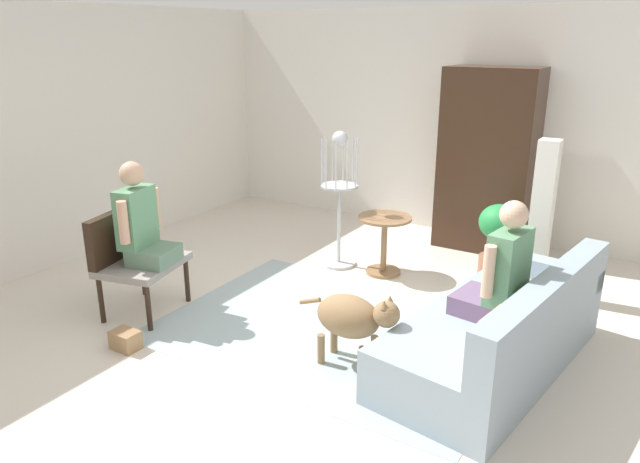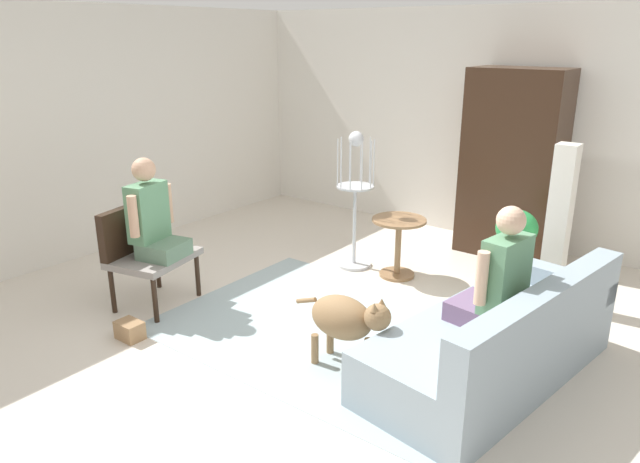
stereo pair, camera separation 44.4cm
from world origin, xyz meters
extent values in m
plane|color=beige|center=(0.00, 0.00, 0.00)|extent=(7.61, 7.61, 0.00)
cube|color=silver|center=(0.00, 3.09, 1.31)|extent=(6.94, 0.12, 2.63)
cube|color=silver|center=(-3.23, 0.30, 1.31)|extent=(0.12, 6.66, 2.63)
cube|color=#9EB2B7|center=(0.05, 0.05, 0.00)|extent=(2.78, 2.05, 0.01)
cube|color=#8EA0AD|center=(1.28, 0.17, 0.20)|extent=(1.20, 2.15, 0.40)
cube|color=#8EA0AD|center=(1.64, 0.11, 0.59)|extent=(0.49, 2.04, 0.39)
cube|color=#8EA0AD|center=(1.42, 1.08, 0.48)|extent=(0.92, 0.32, 0.16)
cube|color=#C6B284|center=(1.43, -0.37, 0.54)|extent=(0.15, 0.33, 0.28)
cube|color=tan|center=(1.52, 0.18, 0.54)|extent=(0.14, 0.31, 0.28)
cylinder|color=black|center=(-1.38, -0.18, 0.21)|extent=(0.04, 0.04, 0.41)
cylinder|color=black|center=(-1.25, -0.76, 0.21)|extent=(0.04, 0.04, 0.41)
cylinder|color=black|center=(-1.83, -0.28, 0.21)|extent=(0.04, 0.04, 0.41)
cylinder|color=black|center=(-1.70, -0.86, 0.21)|extent=(0.04, 0.04, 0.41)
cube|color=gray|center=(-1.54, -0.52, 0.44)|extent=(0.70, 0.81, 0.06)
cube|color=black|center=(-1.78, -0.57, 0.68)|extent=(0.24, 0.70, 0.42)
cube|color=slate|center=(1.19, 0.18, 0.47)|extent=(0.43, 0.43, 0.14)
cube|color=#598C66|center=(1.35, 0.15, 0.80)|extent=(0.24, 0.40, 0.52)
sphere|color=#DDB293|center=(1.35, 0.15, 1.17)|extent=(0.19, 0.19, 0.19)
cylinder|color=#DDB293|center=(1.27, -0.07, 0.82)|extent=(0.08, 0.08, 0.36)
cylinder|color=#DDB293|center=(1.34, 0.39, 0.82)|extent=(0.08, 0.08, 0.36)
cube|color=slate|center=(-1.42, -0.49, 0.54)|extent=(0.42, 0.43, 0.14)
cube|color=#598C66|center=(-1.56, -0.52, 0.86)|extent=(0.26, 0.40, 0.50)
sphere|color=tan|center=(-1.56, -0.52, 1.24)|extent=(0.20, 0.20, 0.20)
cylinder|color=tan|center=(-1.57, -0.30, 0.89)|extent=(0.08, 0.08, 0.35)
cylinder|color=tan|center=(-1.47, -0.73, 0.89)|extent=(0.08, 0.08, 0.35)
cylinder|color=olive|center=(-0.16, 1.36, 0.59)|extent=(0.53, 0.53, 0.02)
cylinder|color=olive|center=(-0.16, 1.36, 0.29)|extent=(0.06, 0.06, 0.58)
cylinder|color=olive|center=(-0.16, 1.36, 0.01)|extent=(0.35, 0.35, 0.03)
ellipsoid|color=olive|center=(0.38, -0.37, 0.39)|extent=(0.49, 0.31, 0.31)
sphere|color=olive|center=(0.69, -0.37, 0.48)|extent=(0.19, 0.19, 0.19)
cone|color=olive|center=(0.69, -0.32, 0.58)|extent=(0.06, 0.06, 0.06)
cone|color=olive|center=(0.69, -0.41, 0.58)|extent=(0.06, 0.06, 0.06)
cylinder|color=olive|center=(0.06, -0.36, 0.43)|extent=(0.18, 0.04, 0.10)
cylinder|color=olive|center=(0.56, -0.27, 0.12)|extent=(0.06, 0.06, 0.23)
cylinder|color=olive|center=(0.56, -0.46, 0.12)|extent=(0.06, 0.06, 0.23)
cylinder|color=olive|center=(0.21, -0.27, 0.12)|extent=(0.06, 0.06, 0.23)
cylinder|color=olive|center=(0.21, -0.46, 0.12)|extent=(0.06, 0.06, 0.23)
cylinder|color=silver|center=(-0.66, 1.33, 0.01)|extent=(0.36, 0.36, 0.03)
cylinder|color=silver|center=(-0.66, 1.33, 0.42)|extent=(0.04, 0.04, 0.85)
cylinder|color=silver|center=(-0.66, 1.33, 0.86)|extent=(0.38, 0.38, 0.02)
cylinder|color=silver|center=(-0.48, 1.33, 1.10)|extent=(0.01, 0.01, 0.47)
cylinder|color=silver|center=(-0.51, 1.43, 1.10)|extent=(0.01, 0.01, 0.47)
cylinder|color=silver|center=(-0.60, 1.50, 1.10)|extent=(0.01, 0.01, 0.47)
cylinder|color=silver|center=(-0.72, 1.50, 1.10)|extent=(0.01, 0.01, 0.47)
cylinder|color=silver|center=(-0.81, 1.43, 1.10)|extent=(0.01, 0.01, 0.47)
cylinder|color=silver|center=(-0.84, 1.33, 1.10)|extent=(0.01, 0.01, 0.47)
cylinder|color=silver|center=(-0.81, 1.22, 1.10)|extent=(0.01, 0.01, 0.47)
cylinder|color=silver|center=(-0.72, 1.16, 1.10)|extent=(0.01, 0.01, 0.47)
cylinder|color=silver|center=(-0.60, 1.16, 1.10)|extent=(0.01, 0.01, 0.47)
cylinder|color=silver|center=(-0.51, 1.22, 1.10)|extent=(0.01, 0.01, 0.47)
sphere|color=silver|center=(-0.66, 1.33, 1.34)|extent=(0.15, 0.15, 0.15)
cylinder|color=#996047|center=(0.85, 1.81, 0.12)|extent=(0.33, 0.33, 0.23)
cylinder|color=brown|center=(0.85, 1.81, 0.33)|extent=(0.03, 0.03, 0.20)
ellipsoid|color=#278D44|center=(0.85, 1.81, 0.59)|extent=(0.39, 0.39, 0.35)
cube|color=#4C4742|center=(1.26, 1.64, 0.03)|extent=(0.20, 0.20, 0.06)
cube|color=white|center=(1.26, 1.64, 0.76)|extent=(0.18, 0.18, 1.39)
cube|color=#382316|center=(0.44, 2.68, 1.00)|extent=(0.99, 0.56, 2.00)
cube|color=#99724C|center=(-1.19, -1.07, 0.07)|extent=(0.22, 0.16, 0.15)
camera|label=1|loc=(2.21, -3.73, 2.31)|focal=33.10mm
camera|label=2|loc=(2.58, -3.48, 2.31)|focal=33.10mm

